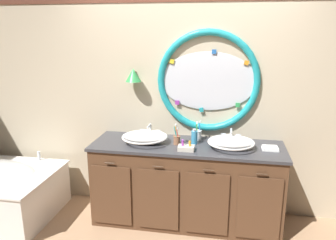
{
  "coord_description": "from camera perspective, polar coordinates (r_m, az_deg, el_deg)",
  "views": [
    {
      "loc": [
        0.45,
        -2.96,
        2.0
      ],
      "look_at": [
        -0.14,
        0.25,
        1.12
      ],
      "focal_mm": 35.55,
      "sensor_mm": 36.0,
      "label": 1
    }
  ],
  "objects": [
    {
      "name": "toiletry_basket",
      "position": [
        3.25,
        3.13,
        -4.76
      ],
      "size": [
        0.16,
        0.11,
        0.11
      ],
      "color": "beige",
      "rests_on": "vanity_counter"
    },
    {
      "name": "sink_basin_right",
      "position": [
        3.36,
        10.75,
        -3.8
      ],
      "size": [
        0.47,
        0.47,
        0.12
      ],
      "color": "white",
      "rests_on": "vanity_counter"
    },
    {
      "name": "faucet_set_right",
      "position": [
        3.59,
        10.75,
        -2.61
      ],
      "size": [
        0.21,
        0.13,
        0.13
      ],
      "color": "silver",
      "rests_on": "vanity_counter"
    },
    {
      "name": "folded_hand_towel",
      "position": [
        3.42,
        17.12,
        -4.65
      ],
      "size": [
        0.16,
        0.13,
        0.03
      ],
      "color": "white",
      "rests_on": "vanity_counter"
    },
    {
      "name": "toothbrush_holder_left",
      "position": [
        3.41,
        1.52,
        -3.28
      ],
      "size": [
        0.08,
        0.08,
        0.22
      ],
      "color": "#996647",
      "rests_on": "vanity_counter"
    },
    {
      "name": "toothbrush_holder_right",
      "position": [
        3.55,
        5.08,
        -2.48
      ],
      "size": [
        0.09,
        0.09,
        0.21
      ],
      "color": "white",
      "rests_on": "vanity_counter"
    },
    {
      "name": "vanity_counter",
      "position": [
        3.59,
        3.19,
        -10.73
      ],
      "size": [
        1.97,
        0.65,
        0.87
      ],
      "color": "brown",
      "rests_on": "ground_plane"
    },
    {
      "name": "ground_plane",
      "position": [
        3.6,
        1.58,
        -18.6
      ],
      "size": [
        14.0,
        14.0,
        0.0
      ],
      "primitive_type": "plane",
      "color": "tan"
    },
    {
      "name": "sink_basin_left",
      "position": [
        3.46,
        -4.03,
        -2.93
      ],
      "size": [
        0.47,
        0.47,
        0.13
      ],
      "color": "white",
      "rests_on": "vanity_counter"
    },
    {
      "name": "soap_dispenser",
      "position": [
        3.43,
        4.54,
        -2.92
      ],
      "size": [
        0.06,
        0.07,
        0.17
      ],
      "color": "#388EBC",
      "rests_on": "vanity_counter"
    },
    {
      "name": "back_wall_assembly",
      "position": [
        3.64,
        3.37,
        4.29
      ],
      "size": [
        6.4,
        0.26,
        2.6
      ],
      "color": "beige",
      "rests_on": "ground_plane"
    },
    {
      "name": "faucet_set_left",
      "position": [
        3.68,
        -3.09,
        -1.86
      ],
      "size": [
        0.23,
        0.15,
        0.14
      ],
      "color": "silver",
      "rests_on": "vanity_counter"
    }
  ]
}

